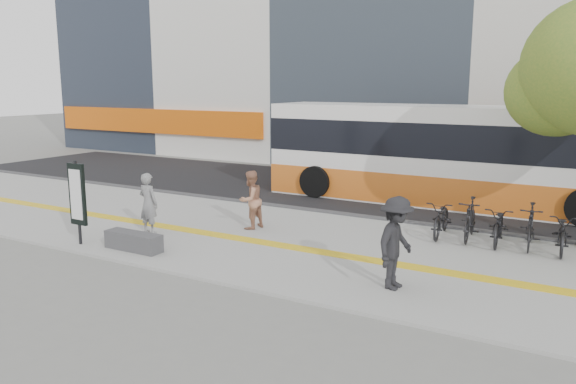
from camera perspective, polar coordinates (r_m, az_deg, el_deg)
The scene contains 12 objects.
ground at distance 14.20m, azimuth -4.17°, elevation -6.42°, with size 120.00×120.00×0.00m, color slate.
sidewalk at distance 15.40m, azimuth -1.02°, elevation -4.85°, with size 40.00×7.00×0.08m, color gray.
tactile_strip at distance 14.98m, azimuth -2.02°, elevation -5.13°, with size 40.00×0.45×0.01m, color yellow.
street at distance 21.99m, azimuth 9.11°, elevation -0.22°, with size 40.00×8.00×0.06m, color black.
curb at distance 18.38m, azimuth 4.62°, elevation -2.18°, with size 40.00×0.25×0.14m, color #313133.
bench at distance 14.84m, azimuth -15.20°, elevation -4.78°, with size 1.60×0.45×0.45m, color #313133.
signboard at distance 15.57m, azimuth -20.35°, elevation -0.34°, with size 0.55×0.10×2.20m.
bus at distance 20.48m, azimuth 15.65°, elevation 3.29°, with size 12.70×3.01×3.38m.
bicycle_row at distance 15.80m, azimuth 20.41°, elevation -3.02°, with size 3.84×1.97×1.12m.
seated_woman at distance 16.21m, azimuth -13.81°, elevation -1.12°, with size 0.62×0.41×1.71m, color black.
pedestrian_tan at distance 16.32m, azimuth -3.76°, elevation -0.79°, with size 0.82×0.64×1.68m, color #A67055.
pedestrian_dark at distance 11.73m, azimuth 10.77°, elevation -5.04°, with size 1.23×0.71×1.91m, color black.
Camera 1 is at (7.66, -11.19, 4.22)m, focal length 35.53 mm.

